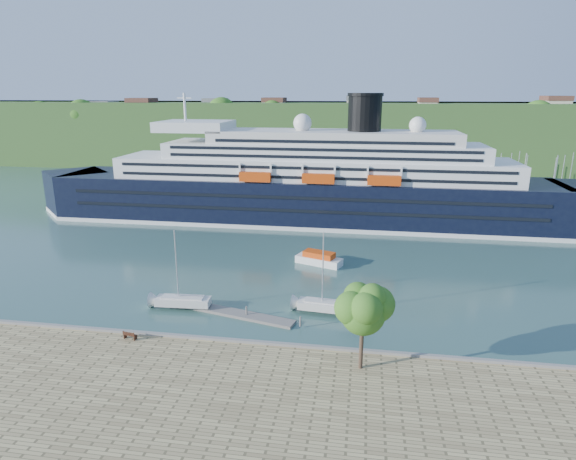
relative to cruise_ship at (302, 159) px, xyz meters
The scene contains 10 objects.
ground 58.49m from the cruise_ship, 90.81° to the right, with size 400.00×400.00×0.00m, color #284842.
far_hillside 88.21m from the cruise_ship, 90.52° to the left, with size 400.00×50.00×24.00m, color #365823.
quay_coping 58.42m from the cruise_ship, 90.81° to the right, with size 220.00×0.50×0.30m, color slate.
cruise_ship is the anchor object (origin of this frame).
park_bench 60.70m from the cruise_ship, 101.45° to the right, with size 1.64×0.67×1.05m, color #3F1F12, non-canonical shape.
promenade_tree 62.21m from the cruise_ship, 77.00° to the right, with size 5.98×5.98×9.91m, color #306B1C, non-canonical shape.
floating_pontoon 50.40m from the cruise_ship, 92.93° to the right, with size 16.69×2.04×0.37m, color gray, non-canonical shape.
sailboat_white_near 49.53m from the cruise_ship, 101.35° to the right, with size 8.01×2.22×10.35m, color silver, non-canonical shape.
sailboat_white_far 47.99m from the cruise_ship, 78.61° to the right, with size 8.13×2.26×10.51m, color silver, non-canonical shape.
tender_launch 31.24m from the cruise_ship, 76.70° to the right, with size 7.82×2.68×2.16m, color #CB3F0B, non-canonical shape.
Camera 1 is at (14.23, -46.70, 27.74)m, focal length 30.00 mm.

